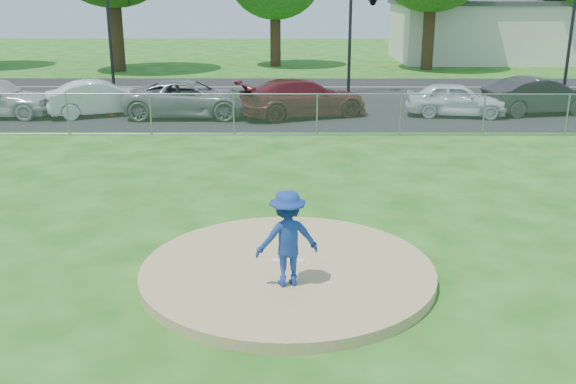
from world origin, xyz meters
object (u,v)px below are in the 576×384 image
traffic_cone (111,107)px  parked_car_pearl (456,99)px  commercial_building (506,30)px  parked_car_charcoal (540,96)px  traffic_signal_left (114,25)px  parked_car_gray (190,99)px  parked_car_darkred (303,98)px  pitcher (287,238)px  parked_car_white (101,98)px

traffic_cone → parked_car_pearl: size_ratio=0.17×
commercial_building → parked_car_charcoal: size_ratio=3.51×
traffic_signal_left → commercial_building: bearing=32.9°
traffic_signal_left → parked_car_gray: 8.41m
commercial_building → parked_car_darkred: size_ratio=3.05×
traffic_signal_left → parked_car_darkred: (9.32, -6.50, -2.57)m
commercial_building → traffic_cone: size_ratio=23.03×
pitcher → commercial_building: bearing=-126.6°
parked_car_white → parked_car_gray: parked_car_gray is taller
pitcher → parked_car_gray: size_ratio=0.31×
parked_car_charcoal → commercial_building: bearing=-26.1°
pitcher → parked_car_pearl: size_ratio=0.41×
parked_car_pearl → parked_car_charcoal: (3.64, 0.49, 0.07)m
traffic_signal_left → pitcher: bearing=-68.9°
traffic_signal_left → pitcher: 24.47m
parked_car_white → parked_car_pearl: (14.75, -0.10, -0.03)m
traffic_signal_left → parked_car_white: 6.82m
commercial_building → parked_car_gray: commercial_building is taller
traffic_cone → parked_car_darkred: 8.03m
traffic_signal_left → parked_car_white: traffic_signal_left is taller
parked_car_pearl → parked_car_darkred: bearing=99.2°
parked_car_white → commercial_building: bearing=-70.4°
parked_car_white → parked_car_darkred: parked_car_darkred is taller
parked_car_white → traffic_cone: bearing=-118.4°
parked_car_pearl → parked_car_charcoal: parked_car_charcoal is taller
parked_car_gray → parked_car_charcoal: (14.65, 0.67, 0.03)m
parked_car_pearl → traffic_cone: bearing=97.4°
pitcher → parked_car_white: pitcher is taller
parked_car_darkred → traffic_cone: bearing=67.6°
parked_car_pearl → traffic_signal_left: bearing=75.7°
traffic_cone → parked_car_white: (-0.39, 0.03, 0.37)m
pitcher → parked_car_darkred: 16.25m
traffic_cone → parked_car_white: 0.54m
traffic_cone → parked_car_darkred: parked_car_darkred is taller
commercial_building → parked_car_gray: size_ratio=3.06×
parked_car_white → parked_car_pearl: 14.75m
pitcher → parked_car_gray: bearing=-89.9°
parked_car_darkred → parked_car_pearl: size_ratio=1.32×
traffic_signal_left → traffic_cone: traffic_signal_left is taller
parked_car_charcoal → parked_car_gray: bearing=80.6°
parked_car_white → parked_car_darkred: size_ratio=0.81×
pitcher → parked_car_charcoal: 19.92m
parked_car_white → parked_car_gray: 3.74m
parked_car_white → parked_car_pearl: bearing=-113.8°
commercial_building → parked_car_charcoal: bearing=-104.0°
traffic_signal_left → parked_car_gray: bearing=-54.4°
commercial_building → parked_car_white: bearing=-137.0°
traffic_cone → parked_car_gray: parked_car_gray is taller
pitcher → parked_car_darkred: size_ratio=0.31×
traffic_signal_left → parked_car_pearl: size_ratio=1.37×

